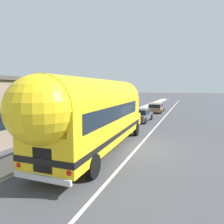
{
  "coord_description": "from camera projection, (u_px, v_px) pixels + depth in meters",
  "views": [
    {
      "loc": [
        2.83,
        -11.63,
        3.62
      ],
      "look_at": [
        -1.84,
        0.36,
        2.07
      ],
      "focal_mm": 31.91,
      "sensor_mm": 36.0,
      "label": 1
    }
  ],
  "objects": [
    {
      "name": "sidewalk_slab",
      "position": [
        118.0,
        119.0,
        23.18
      ],
      "size": [
        1.8,
        90.0,
        0.15
      ],
      "primitive_type": "cube",
      "color": "#ADA89E",
      "rests_on": "ground"
    },
    {
      "name": "ground_plane",
      "position": [
        138.0,
        147.0,
        12.21
      ],
      "size": [
        300.0,
        300.0,
        0.0
      ],
      "primitive_type": "plane",
      "color": "#424247"
    },
    {
      "name": "car_second",
      "position": [
        156.0,
        107.0,
        29.76
      ],
      "size": [
        1.89,
        4.56,
        1.37
      ],
      "color": "olive",
      "rests_on": "ground"
    },
    {
      "name": "lane_markings",
      "position": [
        147.0,
        118.0,
        23.96
      ],
      "size": [
        4.03,
        80.0,
        0.01
      ],
      "color": "silver",
      "rests_on": "ground"
    },
    {
      "name": "painted_bus",
      "position": [
        96.0,
        112.0,
        10.93
      ],
      "size": [
        2.85,
        12.36,
        4.12
      ],
      "color": "yellow",
      "rests_on": "ground"
    },
    {
      "name": "car_lead",
      "position": [
        140.0,
        115.0,
        21.85
      ],
      "size": [
        2.1,
        4.47,
        1.37
      ],
      "color": "#474C51",
      "rests_on": "ground"
    }
  ]
}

